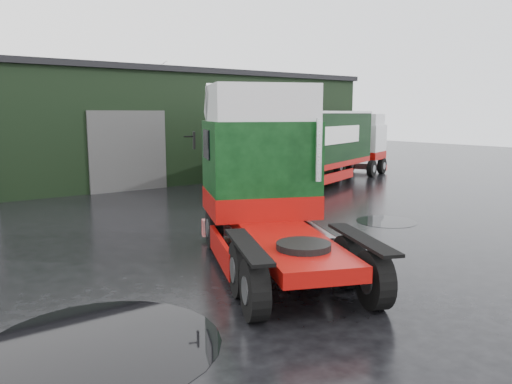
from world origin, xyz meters
TOP-DOWN VIEW (x-y plane):
  - ground at (0.00, 0.00)m, footprint 100.00×100.00m
  - warehouse at (2.00, 20.00)m, footprint 32.40×12.40m
  - hero_tractor at (-0.05, -0.72)m, footprint 5.87×8.19m
  - lorry_right at (9.48, 9.00)m, footprint 15.19×8.17m
  - wash_bucket at (2.79, 0.99)m, footprint 0.46×0.46m
  - tree_back_b at (10.00, 30.00)m, footprint 4.40×4.40m
  - puddle_0 at (-4.92, -2.04)m, footprint 4.06×4.06m
  - puddle_1 at (6.72, 1.56)m, footprint 2.15×2.15m

SIDE VIEW (x-z plane):
  - ground at x=0.00m, z-range 0.00..0.00m
  - puddle_0 at x=-4.92m, z-range 0.00..0.01m
  - puddle_1 at x=6.72m, z-range 0.00..0.01m
  - wash_bucket at x=2.79m, z-range 0.00..0.34m
  - lorry_right at x=9.48m, z-range 0.00..4.02m
  - hero_tractor at x=-0.05m, z-range 0.00..4.68m
  - warehouse at x=2.00m, z-range 0.01..6.31m
  - tree_back_b at x=10.00m, z-range 0.00..7.50m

